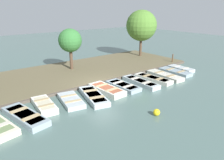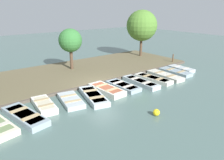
# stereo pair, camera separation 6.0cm
# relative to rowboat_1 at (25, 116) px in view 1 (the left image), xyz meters

# --- Properties ---
(ground_plane) EXTENTS (80.00, 80.00, 0.00)m
(ground_plane) POSITION_rel_rowboat_1_xyz_m (-1.38, 6.56, -0.18)
(ground_plane) COLOR #4C6660
(shore_bank) EXTENTS (8.00, 24.00, 0.22)m
(shore_bank) POSITION_rel_rowboat_1_xyz_m (-6.38, 6.56, -0.07)
(shore_bank) COLOR brown
(shore_bank) RESTS_ON ground_plane
(dock_walkway) EXTENTS (1.57, 23.77, 0.20)m
(dock_walkway) POSITION_rel_rowboat_1_xyz_m (-2.92, 6.56, -0.08)
(dock_walkway) COLOR #51473D
(dock_walkway) RESTS_ON ground_plane
(rowboat_1) EXTENTS (3.71, 1.78, 0.37)m
(rowboat_1) POSITION_rel_rowboat_1_xyz_m (0.00, 0.00, 0.00)
(rowboat_1) COLOR #8C9EA8
(rowboat_1) RESTS_ON ground_plane
(rowboat_2) EXTENTS (2.71, 1.28, 0.41)m
(rowboat_2) POSITION_rel_rowboat_1_xyz_m (-0.71, 1.41, 0.02)
(rowboat_2) COLOR silver
(rowboat_2) RESTS_ON ground_plane
(rowboat_3) EXTENTS (2.87, 1.68, 0.33)m
(rowboat_3) POSITION_rel_rowboat_1_xyz_m (-0.42, 3.14, -0.02)
(rowboat_3) COLOR #B2BCC1
(rowboat_3) RESTS_ON ground_plane
(rowboat_4) EXTENTS (3.70, 1.93, 0.36)m
(rowboat_4) POSITION_rel_rowboat_1_xyz_m (-0.07, 4.72, -0.00)
(rowboat_4) COLOR #B2BCC1
(rowboat_4) RESTS_ON ground_plane
(rowboat_5) EXTENTS (3.19, 1.38, 0.41)m
(rowboat_5) POSITION_rel_rowboat_1_xyz_m (-0.46, 6.15, 0.02)
(rowboat_5) COLOR beige
(rowboat_5) RESTS_ON ground_plane
(rowboat_6) EXTENTS (3.06, 1.26, 0.33)m
(rowboat_6) POSITION_rel_rowboat_1_xyz_m (-0.40, 7.72, -0.02)
(rowboat_6) COLOR #8C9EA8
(rowboat_6) RESTS_ON ground_plane
(rowboat_7) EXTENTS (3.61, 1.04, 0.37)m
(rowboat_7) POSITION_rel_rowboat_1_xyz_m (-0.13, 9.40, -0.00)
(rowboat_7) COLOR #B2BCC1
(rowboat_7) RESTS_ON ground_plane
(rowboat_8) EXTENTS (3.56, 1.36, 0.33)m
(rowboat_8) POSITION_rel_rowboat_1_xyz_m (-0.16, 10.95, -0.02)
(rowboat_8) COLOR beige
(rowboat_8) RESTS_ON ground_plane
(rowboat_9) EXTENTS (3.64, 1.30, 0.33)m
(rowboat_9) POSITION_rel_rowboat_1_xyz_m (-0.16, 12.54, -0.02)
(rowboat_9) COLOR beige
(rowboat_9) RESTS_ON ground_plane
(rowboat_10) EXTENTS (3.13, 1.22, 0.36)m
(rowboat_10) POSITION_rel_rowboat_1_xyz_m (-0.24, 14.19, -0.01)
(rowboat_10) COLOR #8C9EA8
(rowboat_10) RESTS_ON ground_plane
(rowboat_11) EXTENTS (2.64, 1.10, 0.34)m
(rowboat_11) POSITION_rel_rowboat_1_xyz_m (-0.61, 15.62, -0.02)
(rowboat_11) COLOR #B2BCC1
(rowboat_11) RESTS_ON ground_plane
(mooring_post_far) EXTENTS (0.14, 0.14, 1.14)m
(mooring_post_far) POSITION_rel_rowboat_1_xyz_m (-2.78, 17.07, 0.39)
(mooring_post_far) COLOR brown
(mooring_post_far) RESTS_ON ground_plane
(buoy) EXTENTS (0.41, 0.41, 0.41)m
(buoy) POSITION_rel_rowboat_1_xyz_m (4.33, 6.25, 0.02)
(buoy) COLOR yellow
(buoy) RESTS_ON ground_plane
(park_tree_left) EXTENTS (2.24, 2.24, 4.16)m
(park_tree_left) POSITION_rel_rowboat_1_xyz_m (-7.16, 6.81, 2.82)
(park_tree_left) COLOR #4C3828
(park_tree_left) RESTS_ON ground_plane
(park_tree_center) EXTENTS (3.71, 3.71, 5.78)m
(park_tree_center) POSITION_rel_rowboat_1_xyz_m (-7.37, 16.60, 3.73)
(park_tree_center) COLOR #4C3828
(park_tree_center) RESTS_ON ground_plane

